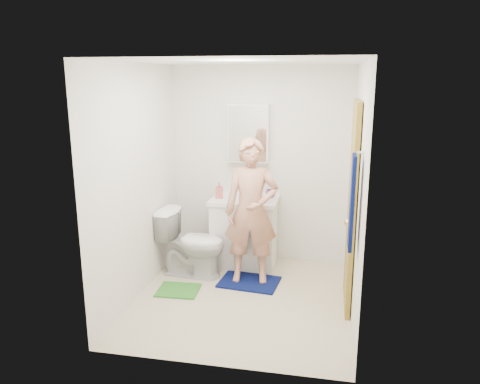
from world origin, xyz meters
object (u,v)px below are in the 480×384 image
towel (352,203)px  man (251,211)px  medicine_cabinet (248,133)px  soap_dispenser (219,190)px  toilet (192,243)px  toothbrush_cup (271,194)px  vanity_cabinet (245,234)px

towel → man: bearing=135.2°
medicine_cabinet → man: bearing=-77.0°
soap_dispenser → man: 0.63m
toilet → man: 0.83m
soap_dispenser → toothbrush_cup: size_ratio=1.66×
toothbrush_cup → medicine_cabinet: bearing=155.8°
toothbrush_cup → man: bearing=-103.8°
toilet → toothbrush_cup: bearing=-53.6°
towel → toilet: bearing=148.1°
medicine_cabinet → toothbrush_cup: size_ratio=5.94×
man → medicine_cabinet: bearing=96.3°
vanity_cabinet → medicine_cabinet: 1.22m
towel → man: towel is taller
toilet → soap_dispenser: bearing=-28.4°
vanity_cabinet → toilet: vanity_cabinet is taller
medicine_cabinet → man: (0.16, -0.70, -0.77)m
man → soap_dispenser: bearing=131.0°
toilet → soap_dispenser: soap_dispenser is taller
towel → toilet: 2.20m
medicine_cabinet → soap_dispenser: size_ratio=3.58×
toilet → toothbrush_cup: size_ratio=6.64×
medicine_cabinet → towel: 2.11m
soap_dispenser → man: (0.46, -0.42, -0.12)m
towel → soap_dispenser: (-1.48, 1.43, -0.30)m
medicine_cabinet → towel: medicine_cabinet is taller
towel → man: 1.50m
towel → toothbrush_cup: (-0.88, 1.58, -0.35)m
vanity_cabinet → toothbrush_cup: bearing=16.8°
toothbrush_cup → man: size_ratio=0.07×
medicine_cabinet → toothbrush_cup: medicine_cabinet is taller
medicine_cabinet → toilet: (-0.54, -0.64, -1.21)m
toilet → man: size_ratio=0.48×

